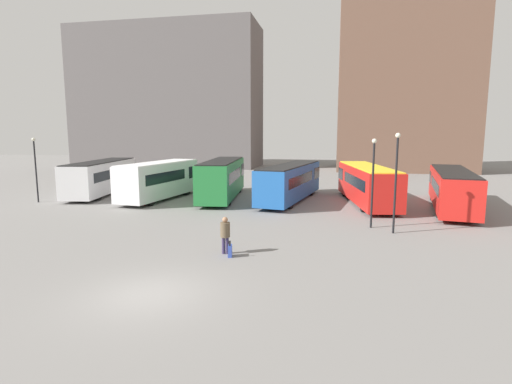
{
  "coord_description": "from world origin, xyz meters",
  "views": [
    {
      "loc": [
        6.28,
        -12.26,
        5.55
      ],
      "look_at": [
        1.4,
        12.31,
        1.88
      ],
      "focal_mm": 28.0,
      "sensor_mm": 36.0,
      "label": 1
    }
  ],
  "objects": [
    {
      "name": "lamp_post_0",
      "position": [
        9.6,
        10.72,
        3.3
      ],
      "size": [
        0.28,
        0.28,
        5.6
      ],
      "color": "black",
      "rests_on": "ground_plane"
    },
    {
      "name": "bus_2",
      "position": [
        -3.25,
        20.82,
        1.79
      ],
      "size": [
        3.81,
        11.36,
        3.3
      ],
      "rotation": [
        0.0,
        0.0,
        1.69
      ],
      "color": "#237A38",
      "rests_on": "ground_plane"
    },
    {
      "name": "lamp_post_1",
      "position": [
        8.48,
        11.86,
        3.13
      ],
      "size": [
        0.28,
        0.28,
        5.27
      ],
      "color": "black",
      "rests_on": "ground_plane"
    },
    {
      "name": "traveler",
      "position": [
        1.37,
        5.13,
        1.04
      ],
      "size": [
        0.53,
        0.53,
        1.75
      ],
      "rotation": [
        0.0,
        0.0,
        1.76
      ],
      "color": "#382D4C",
      "rests_on": "ground_plane"
    },
    {
      "name": "bus_4",
      "position": [
        8.79,
        20.55,
        1.64
      ],
      "size": [
        4.35,
        11.84,
        3.02
      ],
      "rotation": [
        0.0,
        0.0,
        1.73
      ],
      "color": "red",
      "rests_on": "ground_plane"
    },
    {
      "name": "bus_1",
      "position": [
        -8.33,
        19.23,
        1.72
      ],
      "size": [
        3.67,
        9.67,
        3.17
      ],
      "rotation": [
        0.0,
        0.0,
        1.44
      ],
      "color": "silver",
      "rests_on": "ground_plane"
    },
    {
      "name": "lamp_post_3",
      "position": [
        -17.47,
        15.84,
        3.11
      ],
      "size": [
        0.28,
        0.28,
        5.24
      ],
      "color": "black",
      "rests_on": "ground_plane"
    },
    {
      "name": "bus_3",
      "position": [
        2.69,
        20.73,
        1.65
      ],
      "size": [
        4.32,
        11.71,
        3.01
      ],
      "rotation": [
        0.0,
        0.0,
        1.4
      ],
      "color": "#1E56A3",
      "rests_on": "ground_plane"
    },
    {
      "name": "bus_5",
      "position": [
        14.84,
        19.32,
        1.59
      ],
      "size": [
        4.46,
        12.48,
        2.89
      ],
      "rotation": [
        0.0,
        0.0,
        1.41
      ],
      "color": "red",
      "rests_on": "ground_plane"
    },
    {
      "name": "bus_0",
      "position": [
        -14.84,
        20.97,
        1.67
      ],
      "size": [
        4.43,
        11.55,
        3.07
      ],
      "rotation": [
        0.0,
        0.0,
        1.74
      ],
      "color": "silver",
      "rests_on": "ground_plane"
    },
    {
      "name": "building_block_left",
      "position": [
        -22.21,
        53.28,
        11.62
      ],
      "size": [
        31.43,
        10.66,
        23.23
      ],
      "color": "#5B5656",
      "rests_on": "ground_plane"
    },
    {
      "name": "building_block_right",
      "position": [
        16.15,
        53.28,
        13.46
      ],
      "size": [
        19.32,
        13.67,
        26.92
      ],
      "color": "brown",
      "rests_on": "ground_plane"
    },
    {
      "name": "ground_plane",
      "position": [
        0.0,
        0.0,
        0.0
      ],
      "size": [
        160.0,
        160.0,
        0.0
      ],
      "primitive_type": "plane",
      "color": "slate"
    },
    {
      "name": "suitcase",
      "position": [
        1.7,
        4.74,
        0.28
      ],
      "size": [
        0.25,
        0.45,
        0.78
      ],
      "rotation": [
        0.0,
        0.0,
        1.76
      ],
      "color": "#334CB2",
      "rests_on": "ground_plane"
    }
  ]
}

